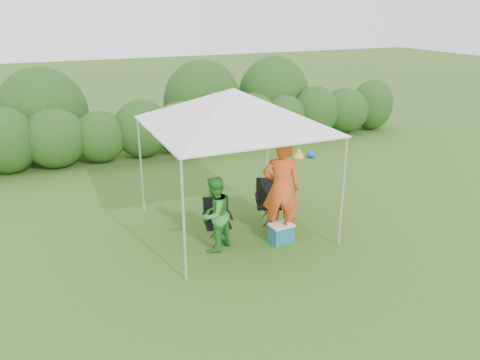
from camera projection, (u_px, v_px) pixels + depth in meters
name	position (u px, v px, depth m)	size (l,w,h in m)	color
ground	(244.00, 237.00, 9.12)	(70.00, 70.00, 0.00)	#3C611E
hedge	(165.00, 128.00, 14.01)	(17.14, 1.53, 1.80)	#234A17
canopy	(234.00, 108.00, 8.69)	(3.10, 3.10, 2.83)	silver
chair_right	(269.00, 198.00, 9.65)	(0.69, 0.67, 0.91)	black
chair_left	(217.00, 217.00, 8.85)	(0.60, 0.57, 0.85)	black
man	(281.00, 189.00, 8.86)	(0.72, 0.47, 1.98)	#E74E1A
woman	(214.00, 214.00, 8.44)	(0.69, 0.54, 1.42)	#2F8A2D
cooler	(281.00, 233.00, 8.89)	(0.46, 0.35, 0.37)	#1E628C
bottle	(285.00, 219.00, 8.78)	(0.07, 0.07, 0.24)	#592D0C
lawn_toy	(302.00, 153.00, 13.95)	(0.58, 0.48, 0.29)	yellow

